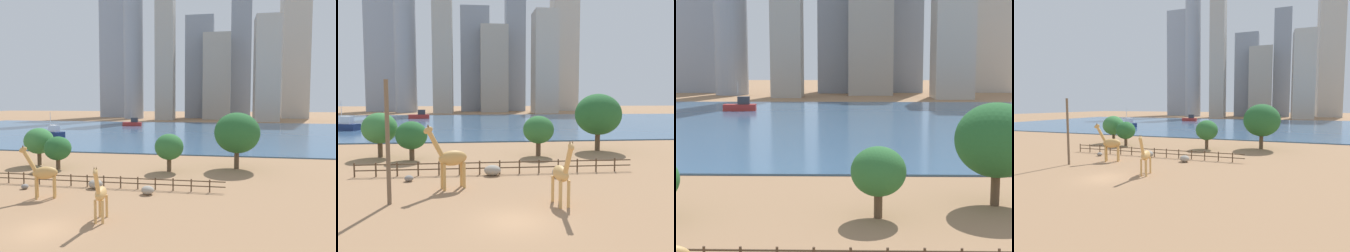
{
  "view_description": "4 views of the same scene",
  "coord_description": "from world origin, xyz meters",
  "views": [
    {
      "loc": [
        12.74,
        -20.88,
        9.21
      ],
      "look_at": [
        3.74,
        32.14,
        5.17
      ],
      "focal_mm": 35.0,
      "sensor_mm": 36.0,
      "label": 1
    },
    {
      "loc": [
        -2.35,
        -18.29,
        7.13
      ],
      "look_at": [
        2.54,
        29.18,
        3.06
      ],
      "focal_mm": 35.0,
      "sensor_mm": 36.0,
      "label": 2
    },
    {
      "loc": [
        4.13,
        -13.15,
        10.71
      ],
      "look_at": [
        2.93,
        42.96,
        3.62
      ],
      "focal_mm": 55.0,
      "sensor_mm": 36.0,
      "label": 3
    },
    {
      "loc": [
        16.17,
        -22.33,
        7.46
      ],
      "look_at": [
        0.94,
        22.18,
        3.77
      ],
      "focal_mm": 28.0,
      "sensor_mm": 36.0,
      "label": 4
    }
  ],
  "objects": [
    {
      "name": "ground_plane",
      "position": [
        0.0,
        80.0,
        0.0
      ],
      "size": [
        400.0,
        400.0,
        0.0
      ],
      "primitive_type": "plane",
      "color": "#9E7551"
    },
    {
      "name": "harbor_water",
      "position": [
        0.0,
        77.0,
        0.1
      ],
      "size": [
        180.0,
        86.0,
        0.2
      ],
      "primitive_type": "cube",
      "color": "#3D6084",
      "rests_on": "ground"
    },
    {
      "name": "giraffe_tall",
      "position": [
        3.5,
        2.53,
        2.13
      ],
      "size": [
        1.05,
        3.0,
        4.55
      ],
      "rotation": [
        0.0,
        0.0,
        4.84
      ],
      "color": "tan",
      "rests_on": "ground"
    },
    {
      "name": "giraffe_companion",
      "position": [
        -4.09,
        7.33,
        2.45
      ],
      "size": [
        3.49,
        1.9,
        5.18
      ],
      "rotation": [
        0.0,
        0.0,
        3.52
      ],
      "color": "tan",
      "rests_on": "ground"
    },
    {
      "name": "utility_pole",
      "position": [
        -7.96,
        3.93,
        4.18
      ],
      "size": [
        0.28,
        0.28,
        8.36
      ],
      "primitive_type": "cylinder",
      "color": "brown",
      "rests_on": "ground"
    },
    {
      "name": "boulder_near_fence",
      "position": [
        -0.54,
        11.46,
        0.48
      ],
      "size": [
        1.54,
        1.28,
        0.96
      ],
      "primitive_type": "ellipsoid",
      "color": "gray",
      "rests_on": "ground"
    },
    {
      "name": "boulder_by_pole",
      "position": [
        5.41,
        10.19,
        0.43
      ],
      "size": [
        1.29,
        1.15,
        0.86
      ],
      "primitive_type": "ellipsoid",
      "color": "gray",
      "rests_on": "ground"
    },
    {
      "name": "boulder_small",
      "position": [
        -7.83,
        10.02,
        0.27
      ],
      "size": [
        0.74,
        0.71,
        0.53
      ],
      "primitive_type": "ellipsoid",
      "color": "gray",
      "rests_on": "ground"
    },
    {
      "name": "enclosure_fence",
      "position": [
        -0.36,
        12.0,
        0.76
      ],
      "size": [
        26.12,
        0.14,
        1.3
      ],
      "color": "#4C3826",
      "rests_on": "ground"
    },
    {
      "name": "tree_left_large",
      "position": [
        -13.48,
        22.24,
        3.51
      ],
      "size": [
        4.14,
        4.14,
        5.4
      ],
      "color": "brown",
      "rests_on": "ground"
    },
    {
      "name": "tree_center_broad",
      "position": [
        5.75,
        21.24,
        3.23
      ],
      "size": [
        3.81,
        3.81,
        4.97
      ],
      "color": "brown",
      "rests_on": "ground"
    },
    {
      "name": "tree_right_tall",
      "position": [
        14.61,
        24.48,
        4.93
      ],
      "size": [
        6.18,
        6.18,
        7.73
      ],
      "color": "brown",
      "rests_on": "ground"
    },
    {
      "name": "tree_left_small",
      "position": [
        -9.33,
        19.93,
        2.85
      ],
      "size": [
        3.59,
        3.59,
        4.49
      ],
      "color": "brown",
      "rests_on": "ground"
    },
    {
      "name": "boat_ferry",
      "position": [
        -30.14,
        55.75,
        1.24
      ],
      "size": [
        7.37,
        4.59,
        6.24
      ],
      "rotation": [
        0.0,
        0.0,
        2.81
      ],
      "color": "navy",
      "rests_on": "harbor_water"
    },
    {
      "name": "boat_sailboat",
      "position": [
        -20.29,
        95.78,
        1.23
      ],
      "size": [
        7.05,
        3.12,
        6.16
      ],
      "rotation": [
        0.0,
        0.0,
        3.24
      ],
      "color": "#B22D28",
      "rests_on": "harbor_water"
    },
    {
      "name": "skyline_tower_needle",
      "position": [
        -49.52,
        166.89,
        38.11
      ],
      "size": [
        16.8,
        14.02,
        76.23
      ],
      "primitive_type": "cube",
      "color": "#939EAD",
      "rests_on": "ground"
    },
    {
      "name": "skyline_block_central",
      "position": [
        -16.01,
        140.57,
        40.55
      ],
      "size": [
        8.91,
        9.27,
        81.1
      ],
      "primitive_type": "cube",
      "color": "#ADA89E",
      "rests_on": "ground"
    },
    {
      "name": "skyline_tower_glass",
      "position": [
        -35.35,
        151.48,
        50.55
      ],
      "size": [
        10.51,
        10.51,
        101.09
      ],
      "primitive_type": "cylinder",
      "color": "#939EAD",
      "rests_on": "ground"
    },
    {
      "name": "skyline_block_left",
      "position": [
        50.64,
        169.2,
        51.33
      ],
      "size": [
        14.3,
        12.42,
        102.66
      ],
      "primitive_type": "cube",
      "color": "#B7B2A8",
      "rests_on": "ground"
    },
    {
      "name": "skyline_block_right",
      "position": [
        -0.62,
        164.22,
        27.84
      ],
      "size": [
        15.31,
        12.57,
        55.68
      ],
      "primitive_type": "cube",
      "color": "gray",
      "rests_on": "ground"
    },
    {
      "name": "skyline_tower_short",
      "position": [
        32.14,
        136.96,
        23.97
      ],
      "size": [
        10.94,
        12.64,
        47.94
      ],
      "primitive_type": "cube",
      "color": "#B7B2A8",
      "rests_on": "ground"
    },
    {
      "name": "skyline_block_wide",
      "position": [
        9.03,
        154.19,
        21.99
      ],
      "size": [
        13.95,
        14.6,
        43.99
      ],
      "primitive_type": "cube",
      "color": "#ADA89E",
      "rests_on": "ground"
    },
    {
      "name": "skyline_tower_far",
      "position": [
        21.78,
        167.12,
        35.1
      ],
      "size": [
        10.67,
        10.72,
        70.21
      ],
      "primitive_type": "cube",
      "color": "gray",
      "rests_on": "ground"
    }
  ]
}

